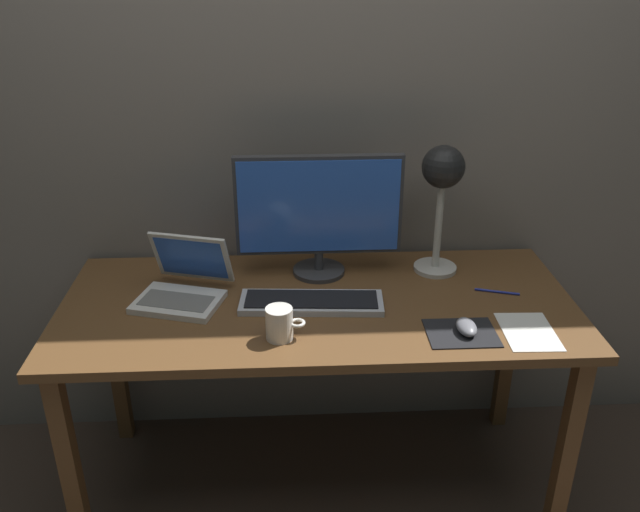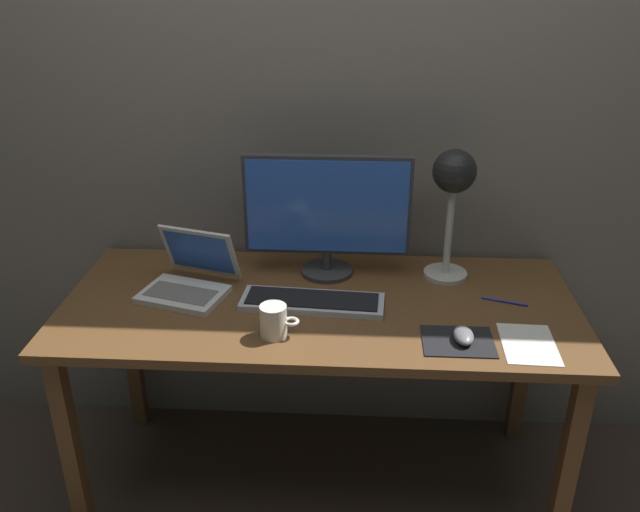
% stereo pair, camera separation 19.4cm
% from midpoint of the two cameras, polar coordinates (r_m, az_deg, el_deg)
% --- Properties ---
extents(ground_plane, '(4.80, 4.80, 0.00)m').
position_cam_midpoint_polar(ground_plane, '(2.51, 2.31, -18.87)').
color(ground_plane, '#47382D').
rests_on(ground_plane, ground).
extents(back_wall, '(4.80, 0.06, 2.60)m').
position_cam_midpoint_polar(back_wall, '(2.25, 3.14, 13.75)').
color(back_wall, gray).
rests_on(back_wall, ground).
extents(desk, '(1.60, 0.70, 0.74)m').
position_cam_midpoint_polar(desk, '(2.10, 2.63, -5.87)').
color(desk, brown).
rests_on(desk, ground).
extents(monitor, '(0.54, 0.17, 0.41)m').
position_cam_midpoint_polar(monitor, '(2.14, 3.21, 3.87)').
color(monitor, '#38383A').
rests_on(monitor, desk).
extents(keyboard_main, '(0.45, 0.17, 0.03)m').
position_cam_midpoint_polar(keyboard_main, '(2.04, 2.05, -4.03)').
color(keyboard_main, silver).
rests_on(keyboard_main, desk).
extents(laptop, '(0.31, 0.31, 0.19)m').
position_cam_midpoint_polar(laptop, '(2.13, -8.54, -1.58)').
color(laptop, silver).
rests_on(laptop, desk).
extents(desk_lamp, '(0.14, 0.14, 0.44)m').
position_cam_midpoint_polar(desk_lamp, '(2.15, 14.00, 5.90)').
color(desk_lamp, beige).
rests_on(desk_lamp, desk).
extents(mousepad, '(0.20, 0.16, 0.00)m').
position_cam_midpoint_polar(mousepad, '(1.92, 14.70, -7.23)').
color(mousepad, black).
rests_on(mousepad, desk).
extents(mouse, '(0.06, 0.10, 0.03)m').
position_cam_midpoint_polar(mouse, '(1.92, 15.16, -6.72)').
color(mouse, slate).
rests_on(mouse, mousepad).
extents(coffee_mug, '(0.11, 0.08, 0.10)m').
position_cam_midpoint_polar(coffee_mug, '(1.87, -1.02, -5.72)').
color(coffee_mug, white).
rests_on(coffee_mug, desk).
extents(paper_sheet_near_mouse, '(0.16, 0.21, 0.00)m').
position_cam_midpoint_polar(paper_sheet_near_mouse, '(1.97, 20.32, -7.22)').
color(paper_sheet_near_mouse, white).
rests_on(paper_sheet_near_mouse, desk).
extents(pen, '(0.14, 0.05, 0.01)m').
position_cam_midpoint_polar(pen, '(2.16, 18.16, -3.81)').
color(pen, '#2633A5').
rests_on(pen, desk).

